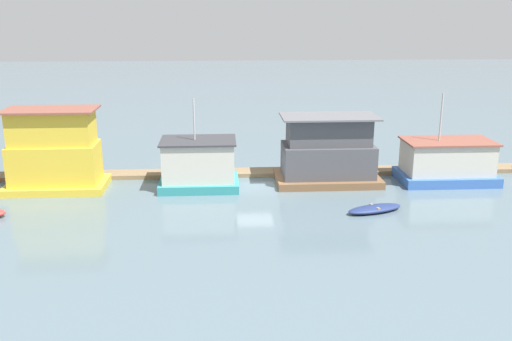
{
  "coord_description": "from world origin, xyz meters",
  "views": [
    {
      "loc": [
        -2.27,
        -37.54,
        11.79
      ],
      "look_at": [
        0.0,
        -1.0,
        1.4
      ],
      "focal_mm": 40.0,
      "sensor_mm": 36.0,
      "label": 1
    }
  ],
  "objects": [
    {
      "name": "houseboat_teal",
      "position": [
        -3.84,
        -0.0,
        1.6
      ],
      "size": [
        5.35,
        3.82,
        6.11
      ],
      "color": "teal",
      "rests_on": "ground_plane"
    },
    {
      "name": "ground_plane",
      "position": [
        0.0,
        0.0,
        0.0
      ],
      "size": [
        200.0,
        200.0,
        0.0
      ],
      "primitive_type": "plane",
      "color": "slate"
    },
    {
      "name": "dinghy_navy",
      "position": [
        6.88,
        -5.69,
        0.21
      ],
      "size": [
        3.79,
        2.21,
        0.42
      ],
      "color": "navy",
      "rests_on": "ground_plane"
    },
    {
      "name": "dock_walkway",
      "position": [
        0.0,
        2.91,
        0.15
      ],
      "size": [
        59.6,
        1.75,
        0.3
      ],
      "primitive_type": "cube",
      "color": "#846B4C",
      "rests_on": "ground_plane"
    },
    {
      "name": "houseboat_brown",
      "position": [
        5.12,
        0.59,
        2.12
      ],
      "size": [
        7.23,
        4.17,
        4.77
      ],
      "color": "brown",
      "rests_on": "ground_plane"
    },
    {
      "name": "houseboat_yellow",
      "position": [
        -13.46,
        0.21,
        2.52
      ],
      "size": [
        6.59,
        3.82,
        5.5
      ],
      "color": "gold",
      "rests_on": "ground_plane"
    },
    {
      "name": "houseboat_blue",
      "position": [
        13.54,
        0.28,
        1.41
      ],
      "size": [
        6.6,
        3.88,
        6.32
      ],
      "color": "#3866B7",
      "rests_on": "ground_plane"
    }
  ]
}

